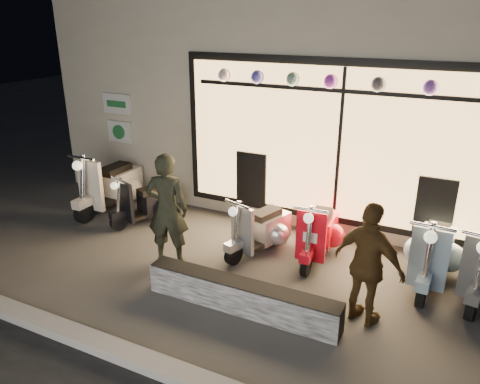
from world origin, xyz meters
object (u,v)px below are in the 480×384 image
Objects in this scene: scooter_red at (319,231)px; woman at (369,265)px; scooter_silver at (264,228)px; man at (167,209)px; graffiti_barrier at (241,296)px.

woman is at bearing -57.67° from scooter_red.
man reaches higher than scooter_silver.
scooter_silver is at bearing -167.51° from scooter_red.
scooter_silver is 2.20m from woman.
graffiti_barrier is 1.68m from scooter_silver.
woman reaches higher than scooter_silver.
woman reaches higher than graffiti_barrier.
graffiti_barrier is 1.89× the size of scooter_red.
scooter_red is 0.80× the size of man.
woman is (1.00, -1.40, 0.38)m from scooter_red.
scooter_silver is 0.85m from scooter_red.
scooter_red reaches higher than graffiti_barrier.
graffiti_barrier is 1.77m from man.
scooter_silver is 0.96× the size of scooter_red.
scooter_red is at bearing -165.91° from man.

